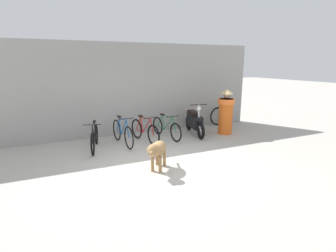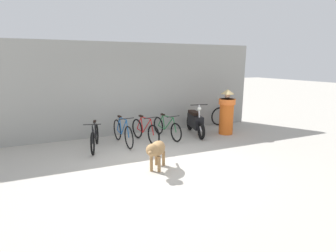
% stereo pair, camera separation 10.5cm
% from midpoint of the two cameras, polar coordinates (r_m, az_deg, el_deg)
% --- Properties ---
extents(ground_plane, '(60.00, 60.00, 0.00)m').
position_cam_midpoint_polar(ground_plane, '(6.41, -2.43, -8.36)').
color(ground_plane, '#ADA89E').
extents(shop_wall_back, '(9.84, 0.20, 3.05)m').
position_cam_midpoint_polar(shop_wall_back, '(8.96, -10.07, 7.80)').
color(shop_wall_back, gray).
rests_on(shop_wall_back, ground).
extents(bicycle_0, '(0.54, 1.59, 0.81)m').
position_cam_midpoint_polar(bicycle_0, '(7.69, -16.08, -2.51)').
color(bicycle_0, black).
rests_on(bicycle_0, ground).
extents(bicycle_1, '(0.46, 1.68, 0.87)m').
position_cam_midpoint_polar(bicycle_1, '(7.96, -10.27, -1.44)').
color(bicycle_1, black).
rests_on(bicycle_1, ground).
extents(bicycle_2, '(0.49, 1.61, 0.83)m').
position_cam_midpoint_polar(bicycle_2, '(8.13, -5.48, -1.11)').
color(bicycle_2, black).
rests_on(bicycle_2, ground).
extents(bicycle_3, '(0.46, 1.67, 0.79)m').
position_cam_midpoint_polar(bicycle_3, '(8.54, -0.74, -0.44)').
color(bicycle_3, black).
rests_on(bicycle_3, ground).
extents(motorcycle, '(0.58, 1.79, 1.09)m').
position_cam_midpoint_polar(motorcycle, '(8.97, 5.46, 0.92)').
color(motorcycle, black).
rests_on(motorcycle, ground).
extents(stray_dog, '(0.80, 0.97, 0.71)m').
position_cam_midpoint_polar(stray_dog, '(5.94, -2.84, -5.21)').
color(stray_dog, '#997247').
rests_on(stray_dog, ground).
extents(person_in_robes, '(0.66, 0.66, 1.54)m').
position_cam_midpoint_polar(person_in_robes, '(9.16, 12.14, 3.08)').
color(person_in_robes, orange).
rests_on(person_in_robes, ground).
extents(spare_tire_left, '(0.72, 0.07, 0.72)m').
position_cam_midpoint_polar(spare_tire_left, '(10.45, 10.57, 2.12)').
color(spare_tire_left, black).
rests_on(spare_tire_left, ground).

